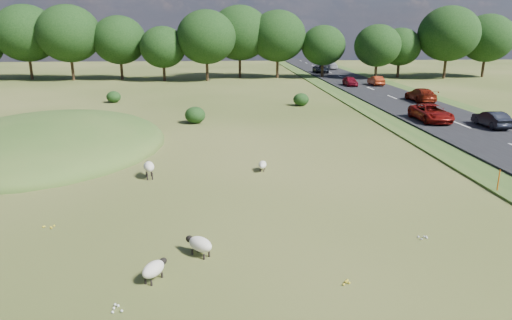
{
  "coord_description": "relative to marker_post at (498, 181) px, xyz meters",
  "views": [
    {
      "loc": [
        0.25,
        -19.85,
        7.88
      ],
      "look_at": [
        2.0,
        4.0,
        1.0
      ],
      "focal_mm": 32.0,
      "sensor_mm": 36.0,
      "label": 1
    }
  ],
  "objects": [
    {
      "name": "car_4",
      "position": [
        8.04,
        27.9,
        0.37
      ],
      "size": [
        2.02,
        4.96,
        1.44
      ],
      "primitive_type": "imported",
      "rotation": [
        0.0,
        0.0,
        3.14
      ],
      "color": "maroon",
      "rests_on": "road"
    },
    {
      "name": "road",
      "position": [
        6.14,
        29.31,
        -0.47
      ],
      "size": [
        8.0,
        150.0,
        0.25
      ],
      "primitive_type": "cube",
      "color": "black",
      "rests_on": "ground"
    },
    {
      "name": "ground",
      "position": [
        -13.86,
        19.31,
        -0.6
      ],
      "size": [
        160.0,
        160.0,
        0.0
      ],
      "primitive_type": "plane",
      "color": "#334816",
      "rests_on": "ground"
    },
    {
      "name": "car_7",
      "position": [
        8.04,
        14.23,
        0.29
      ],
      "size": [
        1.36,
        3.9,
        1.29
      ],
      "primitive_type": "imported",
      "rotation": [
        0.0,
        0.0,
        3.14
      ],
      "color": "black",
      "rests_on": "road"
    },
    {
      "name": "car_0",
      "position": [
        4.24,
        42.61,
        0.29
      ],
      "size": [
        1.51,
        3.75,
        1.28
      ],
      "primitive_type": "imported",
      "color": "maroon",
      "rests_on": "road"
    },
    {
      "name": "marker_post",
      "position": [
        0.0,
        0.0,
        0.0
      ],
      "size": [
        0.06,
        0.06,
        1.2
      ],
      "primitive_type": "cylinder",
      "color": "#D8590C",
      "rests_on": "ground"
    },
    {
      "name": "treeline",
      "position": [
        -14.92,
        54.75,
        5.97
      ],
      "size": [
        96.28,
        14.66,
        11.7
      ],
      "color": "black",
      "rests_on": "ground"
    },
    {
      "name": "car_3",
      "position": [
        4.24,
        17.0,
        0.36
      ],
      "size": [
        2.35,
        5.1,
        1.42
      ],
      "primitive_type": "imported",
      "color": "maroon",
      "rests_on": "road"
    },
    {
      "name": "sheep_1",
      "position": [
        -11.4,
        4.47,
        -0.23
      ],
      "size": [
        0.6,
        1.05,
        0.58
      ],
      "rotation": [
        0.0,
        0.0,
        4.51
      ],
      "color": "beige",
      "rests_on": "ground"
    },
    {
      "name": "sheep_3",
      "position": [
        -15.94,
        -7.13,
        -0.18
      ],
      "size": [
        0.91,
        1.16,
        0.66
      ],
      "rotation": [
        0.0,
        0.0,
        1.04
      ],
      "color": "beige",
      "rests_on": "ground"
    },
    {
      "name": "sheep_0",
      "position": [
        -17.71,
        3.64,
        0.05
      ],
      "size": [
        0.79,
        1.34,
        0.94
      ],
      "rotation": [
        0.0,
        0.0,
        1.8
      ],
      "color": "beige",
      "rests_on": "ground"
    },
    {
      "name": "mound",
      "position": [
        -25.86,
        11.31,
        -0.6
      ],
      "size": [
        16.0,
        20.0,
        4.0
      ],
      "primitive_type": "ellipsoid",
      "color": "#33561E",
      "rests_on": "ground"
    },
    {
      "name": "car_1",
      "position": [
        8.04,
        70.11,
        0.31
      ],
      "size": [
        1.86,
        4.57,
        1.33
      ],
      "primitive_type": "imported",
      "rotation": [
        0.0,
        0.0,
        3.14
      ],
      "color": "silver",
      "rests_on": "road"
    },
    {
      "name": "car_6",
      "position": [
        8.04,
        42.92,
        0.29
      ],
      "size": [
        1.35,
        3.88,
        1.28
      ],
      "primitive_type": "imported",
      "rotation": [
        0.0,
        0.0,
        3.14
      ],
      "color": "maroon",
      "rests_on": "road"
    },
    {
      "name": "sheep_2",
      "position": [
        -14.54,
        -5.53,
        -0.15
      ],
      "size": [
        1.17,
        1.13,
        0.71
      ],
      "rotation": [
        0.0,
        0.0,
        2.39
      ],
      "color": "beige",
      "rests_on": "ground"
    },
    {
      "name": "shrubs",
      "position": [
        -15.16,
        24.91,
        0.08
      ],
      "size": [
        22.01,
        13.98,
        1.45
      ],
      "color": "black",
      "rests_on": "ground"
    },
    {
      "name": "car_2",
      "position": [
        4.24,
        62.25,
        0.33
      ],
      "size": [
        2.25,
        4.89,
        1.36
      ],
      "primitive_type": "imported",
      "color": "black",
      "rests_on": "road"
    }
  ]
}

